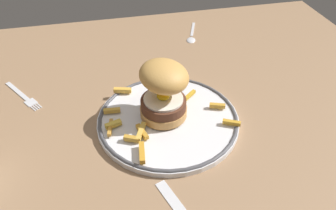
# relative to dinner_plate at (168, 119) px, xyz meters

# --- Properties ---
(ground_plane) EXTENTS (1.33, 1.05, 0.04)m
(ground_plane) POSITION_rel_dinner_plate_xyz_m (-0.05, -0.00, -0.03)
(ground_plane) COLOR #957150
(dinner_plate) EXTENTS (0.29, 0.29, 0.02)m
(dinner_plate) POSITION_rel_dinner_plate_xyz_m (0.00, 0.00, 0.00)
(dinner_plate) COLOR silver
(dinner_plate) RESTS_ON ground_plane
(burger) EXTENTS (0.14, 0.13, 0.12)m
(burger) POSITION_rel_dinner_plate_xyz_m (-0.01, 0.01, 0.07)
(burger) COLOR tan
(burger) RESTS_ON dinner_plate
(fries_pile) EXTENTS (0.27, 0.23, 0.01)m
(fries_pile) POSITION_rel_dinner_plate_xyz_m (-0.04, -0.00, 0.01)
(fries_pile) COLOR gold
(fries_pile) RESTS_ON dinner_plate
(fork) EXTENTS (0.09, 0.13, 0.00)m
(fork) POSITION_rel_dinner_plate_xyz_m (-0.30, 0.16, -0.01)
(fork) COLOR silver
(fork) RESTS_ON ground_plane
(spoon) EXTENTS (0.06, 0.13, 0.01)m
(spoon) POSITION_rel_dinner_plate_xyz_m (0.15, 0.34, -0.00)
(spoon) COLOR silver
(spoon) RESTS_ON ground_plane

